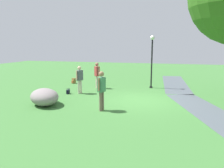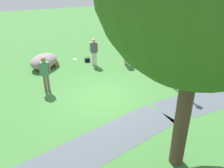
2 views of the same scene
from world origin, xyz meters
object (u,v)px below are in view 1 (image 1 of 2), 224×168
backpack_by_boulder (52,98)px  spare_backpack_on_lawn (74,81)px  lamp_post (152,56)px  handbag_on_grass (68,91)px  frisbee_on_grass (53,95)px  lawn_boulder (44,97)px  passerby_on_path (97,73)px  woman_with_handbag (80,78)px  man_near_boulder (101,88)px

backpack_by_boulder → spare_backpack_on_lawn: size_ratio=1.00×
lamp_post → handbag_on_grass: 6.01m
lamp_post → frisbee_on_grass: (3.83, -5.36, -2.16)m
spare_backpack_on_lawn → frisbee_on_grass: spare_backpack_on_lawn is taller
lawn_boulder → spare_backpack_on_lawn: bearing=-168.4°
passerby_on_path → backpack_by_boulder: bearing=-15.4°
woman_with_handbag → frisbee_on_grass: size_ratio=6.50×
man_near_boulder → frisbee_on_grass: bearing=-120.0°
lamp_post → backpack_by_boulder: 7.20m
handbag_on_grass → frisbee_on_grass: size_ratio=1.28×
backpack_by_boulder → lawn_boulder: bearing=0.1°
lamp_post → backpack_by_boulder: lamp_post is taller
backpack_by_boulder → frisbee_on_grass: (-1.29, -0.71, -0.18)m
man_near_boulder → frisbee_on_grass: man_near_boulder is taller
man_near_boulder → passerby_on_path: size_ratio=1.02×
passerby_on_path → handbag_on_grass: (2.12, -1.13, -0.88)m
spare_backpack_on_lawn → frisbee_on_grass: 4.18m
lawn_boulder → backpack_by_boulder: 0.73m
backpack_by_boulder → frisbee_on_grass: bearing=-151.0°
handbag_on_grass → spare_backpack_on_lawn: spare_backpack_on_lawn is taller
handbag_on_grass → man_near_boulder: bearing=47.3°
lamp_post → passerby_on_path: lamp_post is taller
woman_with_handbag → passerby_on_path: bearing=165.3°
spare_backpack_on_lawn → woman_with_handbag: bearing=30.4°
lamp_post → frisbee_on_grass: bearing=-54.4°
man_near_boulder → woman_with_handbag: bearing=-142.4°
passerby_on_path → backpack_by_boulder: 4.28m
frisbee_on_grass → man_near_boulder: bearing=60.0°
frisbee_on_grass → spare_backpack_on_lawn: bearing=-172.5°
lamp_post → spare_backpack_on_lawn: bearing=-92.9°
lawn_boulder → man_near_boulder: (0.16, 2.99, 0.63)m
frisbee_on_grass → backpack_by_boulder: bearing=29.0°
frisbee_on_grass → passerby_on_path: bearing=146.5°
passerby_on_path → frisbee_on_grass: 3.46m
lawn_boulder → handbag_on_grass: size_ratio=6.65×
lawn_boulder → woman_with_handbag: woman_with_handbag is taller
lawn_boulder → backpack_by_boulder: bearing=-179.9°
lamp_post → handbag_on_grass: bearing=-55.7°
woman_with_handbag → man_near_boulder: (3.07, 2.36, 0.08)m
woman_with_handbag → backpack_by_boulder: woman_with_handbag is taller
passerby_on_path → backpack_by_boulder: passerby_on_path is taller
backpack_by_boulder → frisbee_on_grass: 1.48m
woman_with_handbag → lawn_boulder: bearing=-12.2°
lamp_post → passerby_on_path: bearing=-73.1°
lawn_boulder → spare_backpack_on_lawn: lawn_boulder is taller
lamp_post → backpack_by_boulder: size_ratio=8.80×
lamp_post → lawn_boulder: bearing=-38.6°
passerby_on_path → frisbee_on_grass: bearing=-33.5°
spare_backpack_on_lawn → frisbee_on_grass: (4.14, 0.54, -0.18)m
backpack_by_boulder → woman_with_handbag: bearing=164.1°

